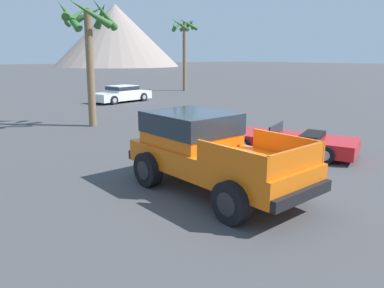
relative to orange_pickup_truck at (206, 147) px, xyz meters
The scene contains 6 objects.
ground_plane 1.15m from the orange_pickup_truck, 14.45° to the left, with size 320.00×320.00×0.00m, color #424244.
orange_pickup_truck is the anchor object (origin of this frame).
red_convertible_car 4.84m from the orange_pickup_truck, 12.22° to the left, with size 3.37×4.84×1.00m.
parked_car_white 19.64m from the orange_pickup_truck, 69.26° to the left, with size 4.79×2.72×1.21m.
palm_tree_tall 10.72m from the orange_pickup_truck, 83.50° to the left, with size 2.71×2.68×5.91m.
palm_tree_short 28.38m from the orange_pickup_truck, 54.95° to the left, with size 2.65×2.77×6.91m.
Camera 1 is at (-6.24, -7.22, 3.37)m, focal length 35.00 mm.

